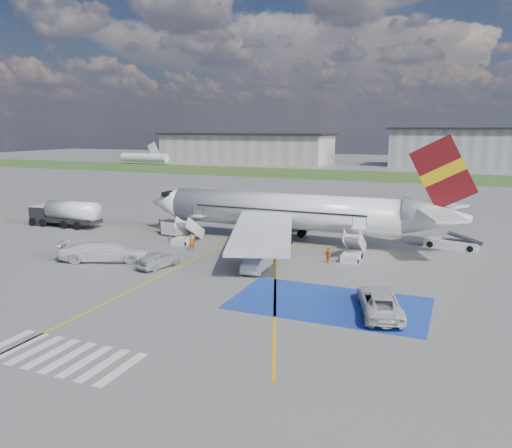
# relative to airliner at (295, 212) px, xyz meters

# --- Properties ---
(ground) EXTENTS (400.00, 400.00, 0.00)m
(ground) POSITION_rel_airliner_xyz_m (-1.51, -14.00, -3.39)
(ground) COLOR #60605E
(ground) RESTS_ON ground
(grass_strip) EXTENTS (400.00, 30.00, 0.01)m
(grass_strip) POSITION_rel_airliner_xyz_m (-1.51, 81.00, -3.39)
(grass_strip) COLOR #2D4C1E
(grass_strip) RESTS_ON ground
(taxiway_line_main) EXTENTS (120.00, 0.20, 0.01)m
(taxiway_line_main) POSITION_rel_airliner_xyz_m (-1.51, -2.00, -3.39)
(taxiway_line_main) COLOR gold
(taxiway_line_main) RESTS_ON ground
(taxiway_line_cross) EXTENTS (0.20, 60.00, 0.01)m
(taxiway_line_cross) POSITION_rel_airliner_xyz_m (-6.51, -24.00, -3.39)
(taxiway_line_cross) COLOR gold
(taxiway_line_cross) RESTS_ON ground
(taxiway_line_diag) EXTENTS (20.71, 56.45, 0.01)m
(taxiway_line_diag) POSITION_rel_airliner_xyz_m (-1.51, -2.00, -3.39)
(taxiway_line_diag) COLOR gold
(taxiway_line_diag) RESTS_ON ground
(staging_box) EXTENTS (14.00, 8.00, 0.01)m
(staging_box) POSITION_rel_airliner_xyz_m (8.49, -18.00, -3.39)
(staging_box) COLOR #1A39A0
(staging_box) RESTS_ON ground
(crosswalk) EXTENTS (9.00, 4.00, 0.01)m
(crosswalk) POSITION_rel_airliner_xyz_m (-3.31, -32.00, -3.39)
(crosswalk) COLOR silver
(crosswalk) RESTS_ON ground
(terminal_west) EXTENTS (60.00, 22.00, 10.00)m
(terminal_west) POSITION_rel_airliner_xyz_m (-56.51, 116.00, 1.61)
(terminal_west) COLOR #9E9688
(terminal_west) RESTS_ON ground
(terminal_centre) EXTENTS (48.00, 18.00, 12.00)m
(terminal_centre) POSITION_rel_airliner_xyz_m (18.49, 121.00, 2.61)
(terminal_centre) COLOR gray
(terminal_centre) RESTS_ON ground
(airliner) EXTENTS (36.81, 32.95, 11.92)m
(airliner) POSITION_rel_airliner_xyz_m (0.00, 0.00, 0.00)
(airliner) COLOR silver
(airliner) RESTS_ON ground
(airstairs_fwd) EXTENTS (1.90, 5.20, 3.60)m
(airstairs_fwd) POSITION_rel_airliner_xyz_m (-11.01, -5.30, -2.77)
(airstairs_fwd) COLOR silver
(airstairs_fwd) RESTS_ON ground
(airstairs_aft) EXTENTS (1.90, 5.20, 3.60)m
(airstairs_aft) POSITION_rel_airliner_xyz_m (7.49, -5.30, -2.77)
(airstairs_aft) COLOR silver
(airstairs_aft) RESTS_ON ground
(fuel_tanker) EXTENTS (9.78, 2.98, 3.31)m
(fuel_tanker) POSITION_rel_airliner_xyz_m (-29.85, -2.99, -2.00)
(fuel_tanker) COLOR black
(fuel_tanker) RESTS_ON ground
(gpu_cart) EXTENTS (2.32, 1.64, 1.81)m
(gpu_cart) POSITION_rel_airliner_xyz_m (-14.38, -2.51, -2.58)
(gpu_cart) COLOR silver
(gpu_cart) RESTS_ON ground
(belt_loader) EXTENTS (5.84, 2.81, 1.70)m
(belt_loader) POSITION_rel_airliner_xyz_m (16.23, 3.44, -2.97)
(belt_loader) COLOR silver
(belt_loader) RESTS_ON ground
(car_silver_a) EXTENTS (2.63, 4.63, 1.49)m
(car_silver_a) POSITION_rel_airliner_xyz_m (-8.19, -14.74, -2.65)
(car_silver_a) COLOR #A6A8AD
(car_silver_a) RESTS_ON ground
(car_silver_b) EXTENTS (1.79, 4.58, 1.49)m
(car_silver_b) POSITION_rel_airliner_xyz_m (0.54, -12.40, -2.65)
(car_silver_b) COLOR #AAADB1
(car_silver_b) RESTS_ON ground
(van_white_a) EXTENTS (3.98, 6.02, 2.07)m
(van_white_a) POSITION_rel_airliner_xyz_m (12.12, -18.43, -2.36)
(van_white_a) COLOR silver
(van_white_a) RESTS_ON ground
(van_white_b) EXTENTS (6.91, 4.80, 2.51)m
(van_white_b) POSITION_rel_airliner_xyz_m (-14.16, -14.73, -2.14)
(van_white_b) COLOR silver
(van_white_b) RESTS_ON ground
(crew_fwd) EXTENTS (0.76, 0.71, 1.75)m
(crew_fwd) POSITION_rel_airliner_xyz_m (-8.49, -8.11, -2.52)
(crew_fwd) COLOR #DD620B
(crew_fwd) RESTS_ON ground
(crew_nose) EXTENTS (1.10, 1.13, 1.83)m
(crew_nose) POSITION_rel_airliner_xyz_m (-16.32, -2.07, -2.48)
(crew_nose) COLOR orange
(crew_nose) RESTS_ON ground
(crew_aft) EXTENTS (0.91, 0.92, 1.56)m
(crew_aft) POSITION_rel_airliner_xyz_m (5.71, -7.49, -2.61)
(crew_aft) COLOR orange
(crew_aft) RESTS_ON ground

